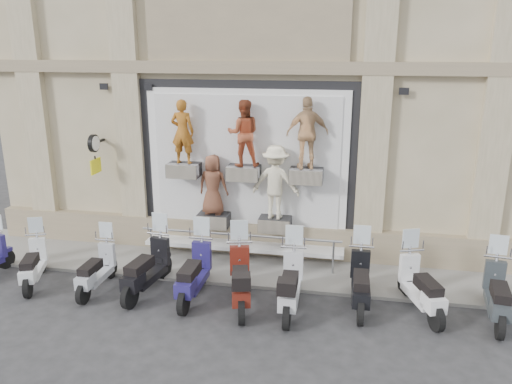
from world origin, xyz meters
TOP-DOWN VIEW (x-y plane):
  - ground at (0.00, 0.00)m, footprint 90.00×90.00m
  - sidewalk at (0.00, 2.10)m, footprint 16.00×2.20m
  - building at (0.00, 7.00)m, footprint 14.00×8.60m
  - shop_vitrine at (0.14, 2.74)m, footprint 5.60×0.83m
  - guard_rail at (0.00, 2.00)m, footprint 5.06×0.10m
  - clock_sign_bracket at (-3.90, 2.47)m, footprint 0.10×0.80m
  - scooter_b at (-4.49, 0.28)m, footprint 1.12×1.85m
  - scooter_c at (-2.91, 0.29)m, footprint 0.52×1.76m
  - scooter_d at (-1.74, 0.40)m, footprint 0.86×2.11m
  - scooter_e at (-0.64, 0.36)m, footprint 0.60×2.04m
  - scooter_f at (0.42, 0.23)m, footprint 1.09×2.16m
  - scooter_g at (1.50, 0.22)m, footprint 0.65×2.05m
  - scooter_h at (2.92, 0.63)m, footprint 0.61×1.99m
  - scooter_i at (4.15, 0.65)m, footprint 1.18×2.06m
  - scooter_j at (5.61, 0.62)m, footprint 0.81×2.02m

SIDE VIEW (x-z plane):
  - ground at x=0.00m, z-range 0.00..0.00m
  - sidewalk at x=0.00m, z-range 0.00..0.08m
  - guard_rail at x=0.00m, z-range 0.00..0.93m
  - scooter_c at x=-2.91m, z-range 0.00..1.43m
  - scooter_b at x=-4.49m, z-range 0.00..1.45m
  - scooter_j at x=5.61m, z-range 0.00..1.60m
  - scooter_i at x=4.15m, z-range 0.00..1.60m
  - scooter_h at x=2.92m, z-range 0.00..1.61m
  - scooter_g at x=1.50m, z-range 0.00..1.65m
  - scooter_e at x=-0.64m, z-range 0.00..1.65m
  - scooter_d at x=-1.74m, z-range 0.00..1.67m
  - scooter_f at x=0.42m, z-range 0.00..1.69m
  - shop_vitrine at x=0.14m, z-range 0.24..4.54m
  - clock_sign_bracket at x=-3.90m, z-range 2.29..3.31m
  - building at x=0.00m, z-range 0.00..12.00m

